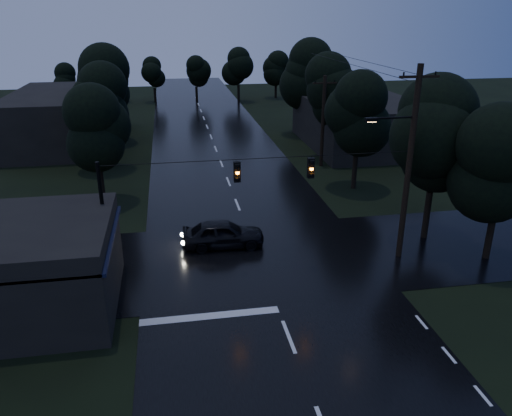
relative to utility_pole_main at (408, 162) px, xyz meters
name	(u,v)px	position (x,y,z in m)	size (l,w,h in m)	color
main_road	(221,164)	(-7.41, 19.00, -5.26)	(12.00, 120.00, 0.02)	black
cross_street	(258,258)	(-7.41, 1.00, -5.26)	(60.00, 9.00, 0.02)	black
building_far_right	(361,123)	(6.59, 23.00, -3.06)	(10.00, 14.00, 4.40)	black
building_far_left	(68,118)	(-21.41, 29.00, -2.76)	(10.00, 16.00, 5.00)	black
utility_pole_main	(408,162)	(0.00, 0.00, 0.00)	(3.50, 0.30, 10.00)	black
utility_pole_far	(323,120)	(0.89, 17.00, -1.38)	(2.00, 0.30, 7.50)	black
anchor_pole_left	(105,224)	(-14.91, 0.00, -2.26)	(0.18, 0.18, 6.00)	black
span_signals	(274,169)	(-6.85, -0.01, -0.01)	(15.00, 0.37, 1.12)	black
tree_corner_near	(437,136)	(2.59, 2.00, 0.74)	(4.48, 4.48, 9.44)	black
tree_corner_far	(503,163)	(4.59, -1.00, -0.02)	(3.92, 3.92, 8.26)	black
tree_left_a	(95,127)	(-16.41, 11.00, -0.02)	(3.92, 3.92, 8.26)	black
tree_left_b	(99,101)	(-17.01, 19.00, 0.36)	(4.20, 4.20, 8.85)	black
tree_left_c	(104,81)	(-17.61, 29.00, 0.74)	(4.48, 4.48, 9.44)	black
tree_right_a	(359,113)	(1.59, 11.00, 0.36)	(4.20, 4.20, 8.85)	black
tree_right_b	(332,90)	(2.19, 19.00, 0.74)	(4.48, 4.48, 9.44)	black
tree_right_c	(308,73)	(2.79, 29.00, 1.11)	(4.76, 4.76, 10.03)	black
car	(223,234)	(-9.07, 2.80, -4.49)	(1.82, 4.53, 1.54)	black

